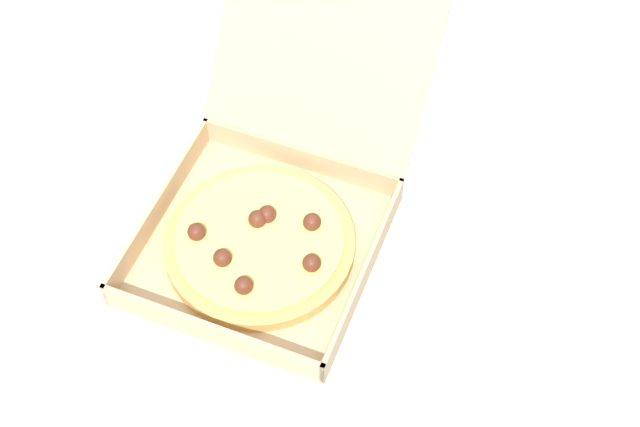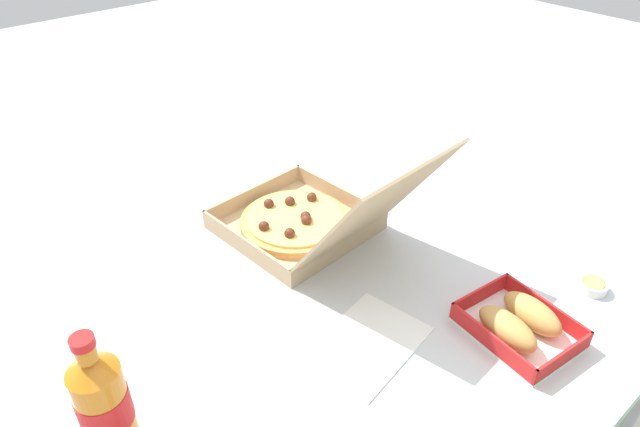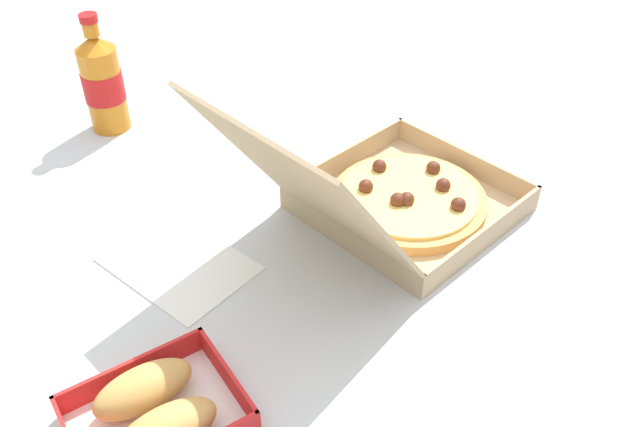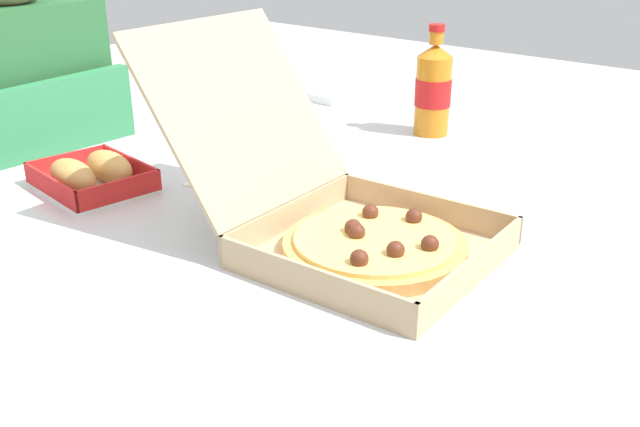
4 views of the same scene
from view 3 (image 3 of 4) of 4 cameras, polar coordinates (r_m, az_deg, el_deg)
The scene contains 5 objects.
dining_table at distance 1.06m, azimuth -1.08°, elevation -5.51°, with size 1.45×1.06×0.72m.
pizza_box_open at distance 1.05m, azimuth 6.19°, elevation 1.35°, with size 0.33×0.48×0.29m.
bread_side_box at distance 0.82m, azimuth -13.80°, elevation -16.02°, with size 0.17×0.21×0.06m.
cola_bottle at distance 1.32m, azimuth -17.94°, elevation 10.53°, with size 0.07×0.07×0.22m.
paper_menu at distance 1.01m, azimuth -11.90°, elevation -4.19°, with size 0.21×0.15×0.00m, color white.
Camera 3 is at (-0.59, 0.47, 1.39)m, focal length 37.76 mm.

